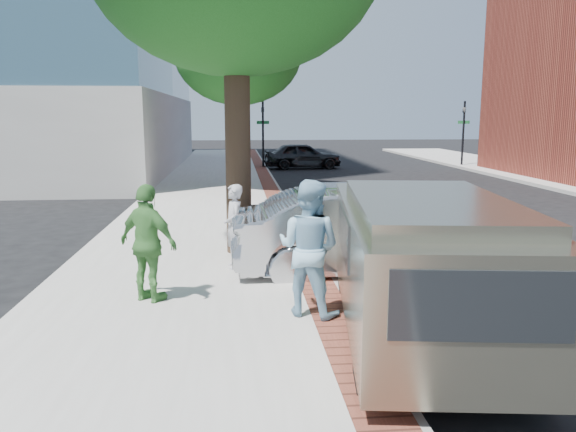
{
  "coord_description": "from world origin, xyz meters",
  "views": [
    {
      "loc": [
        -0.65,
        -9.69,
        2.98
      ],
      "look_at": [
        0.27,
        0.2,
        1.2
      ],
      "focal_mm": 35.0,
      "sensor_mm": 36.0,
      "label": 1
    }
  ],
  "objects": [
    {
      "name": "brick_strip",
      "position": [
        0.7,
        8.0,
        0.15
      ],
      "size": [
        0.6,
        60.0,
        0.01
      ],
      "primitive_type": "cube",
      "color": "brown",
      "rests_on": "sidewalk"
    },
    {
      "name": "person_officer",
      "position": [
        0.36,
        -1.98,
        1.13
      ],
      "size": [
        1.2,
        1.13,
        1.96
      ],
      "primitive_type": "imported",
      "rotation": [
        0.0,
        0.0,
        2.59
      ],
      "color": "#88B7D2",
      "rests_on": "sidewalk"
    },
    {
      "name": "bg_car",
      "position": [
        3.14,
        22.02,
        0.74
      ],
      "size": [
        4.46,
        2.06,
        1.48
      ],
      "primitive_type": "imported",
      "rotation": [
        0.0,
        0.0,
        1.64
      ],
      "color": "black",
      "rests_on": "ground"
    },
    {
      "name": "signal_far",
      "position": [
        12.5,
        22.0,
        2.25
      ],
      "size": [
        0.7,
        0.15,
        3.8
      ],
      "color": "black",
      "rests_on": "ground"
    },
    {
      "name": "parking_meter",
      "position": [
        0.66,
        0.57,
        1.21
      ],
      "size": [
        0.12,
        0.32,
        1.47
      ],
      "color": "gray",
      "rests_on": "sidewalk"
    },
    {
      "name": "signal_near",
      "position": [
        0.9,
        22.0,
        2.25
      ],
      "size": [
        0.7,
        0.15,
        3.8
      ],
      "color": "black",
      "rests_on": "ground"
    },
    {
      "name": "person_green",
      "position": [
        -2.0,
        -1.18,
        1.06
      ],
      "size": [
        1.13,
        0.97,
        1.82
      ],
      "primitive_type": "imported",
      "rotation": [
        0.0,
        0.0,
        2.54
      ],
      "color": "#44843C",
      "rests_on": "sidewalk"
    },
    {
      "name": "curb",
      "position": [
        1.05,
        8.0,
        0.07
      ],
      "size": [
        0.1,
        60.0,
        0.15
      ],
      "primitive_type": "cube",
      "color": "gray",
      "rests_on": "ground"
    },
    {
      "name": "tree_far",
      "position": [
        -0.5,
        12.0,
        5.3
      ],
      "size": [
        4.8,
        4.8,
        7.14
      ],
      "color": "black",
      "rests_on": "sidewalk"
    },
    {
      "name": "van",
      "position": [
        1.82,
        -2.47,
        1.08
      ],
      "size": [
        2.72,
        5.57,
        1.98
      ],
      "rotation": [
        0.0,
        0.0,
        -0.13
      ],
      "color": "gray",
      "rests_on": "ground"
    },
    {
      "name": "ground",
      "position": [
        0.0,
        0.0,
        0.0
      ],
      "size": [
        120.0,
        120.0,
        0.0
      ],
      "primitive_type": "plane",
      "color": "black",
      "rests_on": "ground"
    },
    {
      "name": "sedan_silver",
      "position": [
        1.77,
        0.44,
        0.83
      ],
      "size": [
        5.12,
        1.93,
        1.67
      ],
      "primitive_type": "imported",
      "rotation": [
        0.0,
        0.0,
        1.6
      ],
      "color": "#A2A3A9",
      "rests_on": "ground"
    },
    {
      "name": "sidewalk",
      "position": [
        -1.5,
        8.0,
        0.07
      ],
      "size": [
        5.0,
        60.0,
        0.15
      ],
      "primitive_type": "cube",
      "color": "#9E9991",
      "rests_on": "ground"
    },
    {
      "name": "office_base",
      "position": [
        -13.0,
        22.0,
        2.0
      ],
      "size": [
        18.2,
        22.2,
        4.0
      ],
      "primitive_type": "cube",
      "color": "gray",
      "rests_on": "ground"
    },
    {
      "name": "person_gray",
      "position": [
        -0.7,
        0.65,
        0.94
      ],
      "size": [
        0.46,
        0.62,
        1.58
      ],
      "primitive_type": "imported",
      "rotation": [
        0.0,
        0.0,
        -1.42
      ],
      "color": "#9F9EA3",
      "rests_on": "sidewalk"
    }
  ]
}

